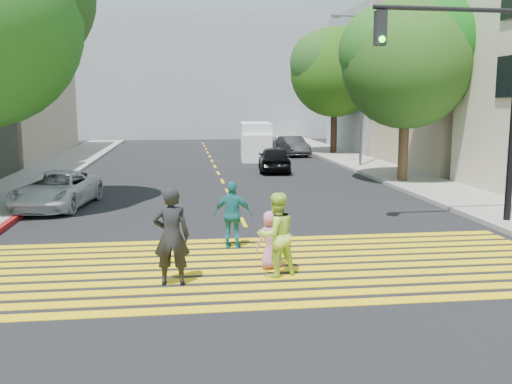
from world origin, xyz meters
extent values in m
plane|color=black|center=(0.00, 0.00, 0.00)|extent=(120.00, 120.00, 0.00)
cube|color=gray|center=(-8.50, 22.00, 0.07)|extent=(3.00, 40.00, 0.15)
cube|color=gray|center=(8.50, 15.00, 0.07)|extent=(3.00, 60.00, 0.15)
cube|color=maroon|center=(-6.90, 6.00, 0.08)|extent=(0.20, 8.00, 0.16)
cube|color=yellow|center=(0.00, -1.20, 0.01)|extent=(13.40, 0.35, 0.01)
cube|color=yellow|center=(0.00, -0.65, 0.01)|extent=(13.40, 0.35, 0.01)
cube|color=yellow|center=(0.00, -0.10, 0.01)|extent=(13.40, 0.35, 0.01)
cube|color=yellow|center=(0.00, 0.45, 0.01)|extent=(13.40, 0.35, 0.01)
cube|color=yellow|center=(0.00, 1.00, 0.01)|extent=(13.40, 0.35, 0.01)
cube|color=yellow|center=(0.00, 1.55, 0.01)|extent=(13.40, 0.35, 0.01)
cube|color=yellow|center=(0.00, 2.10, 0.01)|extent=(13.40, 0.35, 0.01)
cube|color=yellow|center=(0.00, 2.65, 0.01)|extent=(13.40, 0.35, 0.01)
cube|color=yellow|center=(0.00, 3.20, 0.01)|extent=(13.40, 0.35, 0.01)
cube|color=yellow|center=(0.00, 3.75, 0.01)|extent=(13.40, 0.35, 0.01)
cube|color=yellow|center=(0.00, 6.00, 0.01)|extent=(0.12, 1.40, 0.01)
cube|color=yellow|center=(0.00, 9.00, 0.01)|extent=(0.12, 1.40, 0.01)
cube|color=yellow|center=(0.00, 12.00, 0.01)|extent=(0.12, 1.40, 0.01)
cube|color=yellow|center=(0.00, 15.00, 0.01)|extent=(0.12, 1.40, 0.01)
cube|color=yellow|center=(0.00, 18.00, 0.01)|extent=(0.12, 1.40, 0.01)
cube|color=yellow|center=(0.00, 21.00, 0.01)|extent=(0.12, 1.40, 0.01)
cube|color=yellow|center=(0.00, 24.00, 0.01)|extent=(0.12, 1.40, 0.01)
cube|color=yellow|center=(0.00, 27.00, 0.01)|extent=(0.12, 1.40, 0.01)
cube|color=yellow|center=(0.00, 30.00, 0.01)|extent=(0.12, 1.40, 0.01)
cube|color=yellow|center=(0.00, 33.00, 0.01)|extent=(0.12, 1.40, 0.01)
cube|color=yellow|center=(0.00, 36.00, 0.01)|extent=(0.12, 1.40, 0.01)
cube|color=yellow|center=(0.00, 39.00, 0.01)|extent=(0.12, 1.40, 0.01)
cube|color=tan|center=(15.00, 19.00, 5.00)|extent=(10.00, 10.00, 10.00)
cube|color=gray|center=(15.00, 30.00, 5.00)|extent=(10.00, 10.00, 10.00)
cube|color=gray|center=(0.00, 48.00, 6.00)|extent=(30.00, 8.00, 12.00)
cylinder|color=#3C271C|center=(7.91, 13.33, 1.49)|extent=(0.55, 0.55, 2.97)
sphere|color=#225814|center=(7.91, 13.33, 5.21)|extent=(7.06, 7.06, 5.59)
sphere|color=#146113|center=(9.07, 13.27, 6.05)|extent=(5.30, 5.30, 4.19)
sphere|color=#22511B|center=(6.92, 13.45, 5.77)|extent=(4.94, 4.94, 3.92)
cylinder|color=black|center=(8.48, 27.21, 1.58)|extent=(0.49, 0.49, 3.15)
sphere|color=#23590E|center=(8.48, 27.21, 5.55)|extent=(6.73, 6.73, 6.00)
sphere|color=#164A0D|center=(9.63, 27.66, 6.45)|extent=(5.05, 5.05, 4.50)
sphere|color=black|center=(7.47, 26.88, 6.15)|extent=(4.71, 4.71, 4.20)
imported|color=black|center=(-2.04, 0.30, 0.99)|extent=(0.75, 0.53, 1.97)
imported|color=#C8F24F|center=(0.11, 0.58, 0.88)|extent=(1.04, 0.93, 1.77)
imported|color=#C6719D|center=(0.08, 1.12, 0.64)|extent=(0.73, 0.59, 1.28)
imported|color=#1F7485|center=(-0.57, 3.02, 0.84)|extent=(1.05, 0.61, 1.67)
imported|color=silver|center=(-6.09, 9.20, 0.62)|extent=(2.72, 4.74, 1.24)
imported|color=black|center=(2.94, 18.27, 0.68)|extent=(2.03, 4.12, 1.35)
imported|color=gray|center=(3.67, 29.35, 0.64)|extent=(1.96, 4.49, 1.29)
imported|color=black|center=(5.55, 26.83, 0.65)|extent=(1.85, 4.09, 1.30)
cube|color=white|center=(2.82, 24.92, 1.15)|extent=(2.23, 4.73, 2.29)
cube|color=silver|center=(2.64, 22.91, 0.83)|extent=(1.83, 1.25, 1.65)
cylinder|color=black|center=(1.94, 23.34, 0.32)|extent=(0.28, 0.66, 0.64)
cylinder|color=black|center=(3.41, 23.21, 0.32)|extent=(0.28, 0.66, 0.64)
cylinder|color=black|center=(2.23, 26.63, 0.32)|extent=(0.28, 0.66, 0.64)
cylinder|color=#262626|center=(3.69, 26.50, 0.32)|extent=(0.28, 0.66, 0.64)
cylinder|color=black|center=(5.52, 4.54, 6.11)|extent=(4.36, 0.33, 0.13)
cube|color=black|center=(3.56, 4.45, 5.56)|extent=(0.30, 0.30, 0.92)
sphere|color=#37EB23|center=(3.57, 4.30, 5.26)|extent=(0.18, 0.18, 0.17)
cylinder|color=#575757|center=(7.91, 19.41, 4.13)|extent=(0.15, 0.15, 8.26)
cylinder|color=gray|center=(7.09, 19.40, 8.08)|extent=(1.65, 0.13, 0.11)
cube|color=slate|center=(6.35, 19.39, 8.03)|extent=(0.46, 0.21, 0.14)
camera|label=1|loc=(-1.79, -10.80, 3.62)|focal=40.00mm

